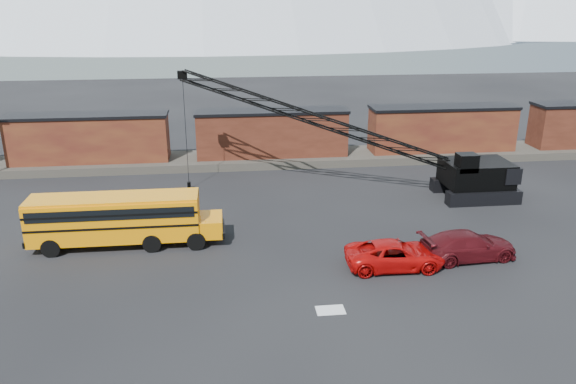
# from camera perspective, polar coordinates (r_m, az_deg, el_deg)

# --- Properties ---
(ground) EXTENTS (160.00, 160.00, 0.00)m
(ground) POSITION_cam_1_polar(r_m,az_deg,el_deg) (31.32, 2.04, -8.21)
(ground) COLOR black
(ground) RESTS_ON ground
(gravel_berm) EXTENTS (120.00, 5.00, 0.70)m
(gravel_berm) POSITION_cam_1_polar(r_m,az_deg,el_deg) (51.60, -1.63, 3.41)
(gravel_berm) COLOR #454038
(gravel_berm) RESTS_ON ground
(boxcar_west_near) EXTENTS (13.70, 3.10, 4.17)m
(boxcar_west_near) POSITION_cam_1_polar(r_m,az_deg,el_deg) (52.13, -19.53, 5.21)
(boxcar_west_near) COLOR #411412
(boxcar_west_near) RESTS_ON gravel_berm
(boxcar_mid) EXTENTS (13.70, 3.10, 4.17)m
(boxcar_mid) POSITION_cam_1_polar(r_m,az_deg,el_deg) (50.99, -1.65, 6.02)
(boxcar_mid) COLOR #572618
(boxcar_mid) RESTS_ON gravel_berm
(boxcar_east_near) EXTENTS (13.70, 3.10, 4.17)m
(boxcar_east_near) POSITION_cam_1_polar(r_m,az_deg,el_deg) (54.72, 15.38, 6.25)
(boxcar_east_near) COLOR #411412
(boxcar_east_near) RESTS_ON gravel_berm
(snow_patch) EXTENTS (1.40, 0.90, 0.02)m
(snow_patch) POSITION_cam_1_polar(r_m,az_deg,el_deg) (27.95, 4.33, -11.87)
(snow_patch) COLOR silver
(snow_patch) RESTS_ON ground
(school_bus) EXTENTS (11.65, 2.65, 3.19)m
(school_bus) POSITION_cam_1_polar(r_m,az_deg,el_deg) (35.33, -16.59, -2.55)
(school_bus) COLOR orange
(school_bus) RESTS_ON ground
(red_pickup) EXTENTS (5.60, 2.67, 1.54)m
(red_pickup) POSITION_cam_1_polar(r_m,az_deg,el_deg) (32.14, 10.81, -6.27)
(red_pickup) COLOR #B50908
(red_pickup) RESTS_ON ground
(maroon_suv) EXTENTS (5.88, 2.83, 1.65)m
(maroon_suv) POSITION_cam_1_polar(r_m,az_deg,el_deg) (34.19, 17.81, -5.18)
(maroon_suv) COLOR #440C11
(maroon_suv) RESTS_ON ground
(crawler_crane) EXTENTS (24.87, 6.94, 9.45)m
(crawler_crane) POSITION_cam_1_polar(r_m,az_deg,el_deg) (42.14, 3.84, 7.01)
(crawler_crane) COLOR black
(crawler_crane) RESTS_ON ground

